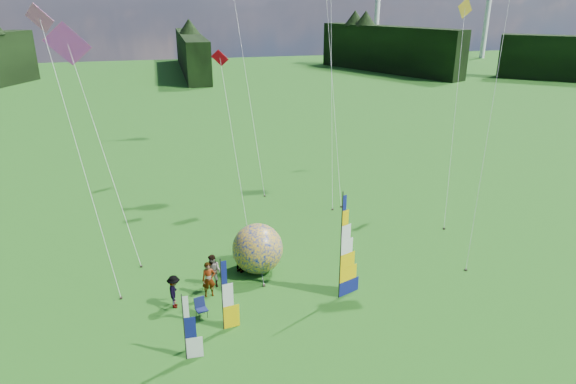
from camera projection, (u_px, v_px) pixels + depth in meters
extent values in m
plane|color=#266A16|center=(331.00, 336.00, 22.90)|extent=(220.00, 220.00, 0.00)
sphere|color=navy|center=(258.00, 249.00, 27.81)|extent=(3.59, 3.59, 2.76)
imported|color=#66594C|center=(209.00, 280.00, 25.66)|extent=(0.70, 0.48, 1.86)
imported|color=#66594C|center=(213.00, 271.00, 26.52)|extent=(0.96, 0.85, 1.79)
imported|color=#66594C|center=(174.00, 292.00, 24.76)|extent=(0.50, 1.13, 1.70)
imported|color=#66594C|center=(240.00, 259.00, 27.92)|extent=(0.90, 0.96, 1.60)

